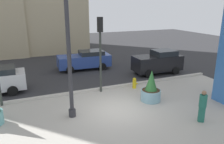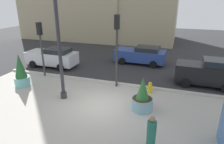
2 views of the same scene
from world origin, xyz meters
TOP-DOWN VIEW (x-y plane):
  - ground_plane at (0.00, 4.00)m, footprint 60.00×60.00m
  - plaza_pavement at (0.00, -2.00)m, footprint 18.00×10.00m
  - curb_strip at (0.00, 3.12)m, footprint 18.00×0.24m
  - lamp_post at (-2.44, 0.16)m, footprint 0.44×0.44m
  - potted_plant_near_right at (2.32, 0.30)m, footprint 1.17×1.17m
  - potted_plant_by_pillar at (-6.12, 0.87)m, footprint 1.00×1.00m
  - fire_hydrant at (2.44, 2.54)m, footprint 0.36×0.26m
  - traffic_light_corner at (-5.83, 2.99)m, footprint 0.28×0.42m
  - traffic_light_far_side at (0.10, 2.82)m, footprint 0.28×0.42m
  - car_curb_west at (5.96, 4.98)m, footprint 4.08×2.10m
  - car_curb_east at (-6.54, 5.23)m, footprint 4.45×1.98m
  - car_intersection at (0.70, 8.55)m, footprint 4.65×2.25m
  - pedestrian_on_sidewalk at (3.22, -2.82)m, footprint 0.50×0.50m

SIDE VIEW (x-z plane):
  - ground_plane at x=0.00m, z-range 0.00..0.00m
  - plaza_pavement at x=0.00m, z-range -0.01..0.01m
  - curb_strip at x=0.00m, z-range 0.00..0.16m
  - fire_hydrant at x=2.44m, z-range -0.01..0.74m
  - potted_plant_near_right at x=2.32m, z-range -0.24..1.65m
  - car_intersection at x=0.70m, z-range 0.02..1.64m
  - car_curb_east at x=-6.54m, z-range 0.02..1.69m
  - pedestrian_on_sidewalk at x=3.22m, z-range 0.09..1.72m
  - car_curb_west at x=5.96m, z-range 0.00..1.91m
  - potted_plant_by_pillar at x=-6.12m, z-range -0.12..2.16m
  - traffic_light_corner at x=-5.83m, z-range 0.74..4.85m
  - lamp_post at x=-2.44m, z-range -0.08..6.14m
  - traffic_light_far_side at x=0.10m, z-range 0.82..5.63m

